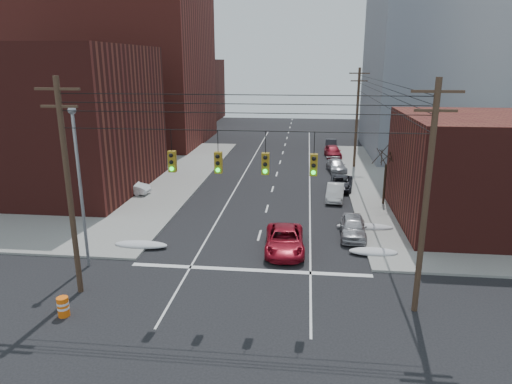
% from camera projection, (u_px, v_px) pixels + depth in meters
% --- Properties ---
extents(ground, '(160.00, 160.00, 0.00)m').
position_uv_depth(ground, '(231.00, 334.00, 20.16)').
color(ground, black).
rests_on(ground, ground).
extents(sidewalk_nw, '(40.00, 40.00, 0.15)m').
position_uv_depth(sidewalk_nw, '(23.00, 173.00, 48.80)').
color(sidewalk_nw, gray).
rests_on(sidewalk_nw, ground).
extents(building_brick_tall, '(24.00, 20.00, 30.00)m').
position_uv_depth(building_brick_tall, '(117.00, 37.00, 64.43)').
color(building_brick_tall, maroon).
rests_on(building_brick_tall, ground).
extents(building_brick_near, '(20.00, 16.00, 13.00)m').
position_uv_depth(building_brick_near, '(32.00, 119.00, 41.72)').
color(building_brick_near, '#4E1B17').
rests_on(building_brick_near, ground).
extents(building_brick_far, '(22.00, 18.00, 12.00)m').
position_uv_depth(building_brick_far, '(163.00, 90.00, 91.96)').
color(building_brick_far, '#4E1B17').
rests_on(building_brick_far, ground).
extents(building_office, '(22.00, 20.00, 25.00)m').
position_uv_depth(building_office, '(463.00, 54.00, 56.41)').
color(building_office, gray).
rests_on(building_office, ground).
extents(building_glass, '(20.00, 18.00, 22.00)m').
position_uv_depth(building_glass, '(426.00, 65.00, 81.45)').
color(building_glass, gray).
rests_on(building_glass, ground).
extents(utility_pole_left, '(2.20, 0.28, 11.00)m').
position_uv_depth(utility_pole_left, '(68.00, 185.00, 22.34)').
color(utility_pole_left, '#473323').
rests_on(utility_pole_left, ground).
extents(utility_pole_right, '(2.20, 0.28, 11.00)m').
position_uv_depth(utility_pole_right, '(426.00, 196.00, 20.53)').
color(utility_pole_right, '#473323').
rests_on(utility_pole_right, ground).
extents(utility_pole_far, '(2.20, 0.28, 11.00)m').
position_uv_depth(utility_pole_far, '(357.00, 116.00, 50.14)').
color(utility_pole_far, '#473323').
rests_on(utility_pole_far, ground).
extents(traffic_signals, '(17.00, 0.42, 2.02)m').
position_uv_depth(traffic_signals, '(242.00, 162.00, 21.01)').
color(traffic_signals, black).
rests_on(traffic_signals, ground).
extents(street_light, '(0.44, 0.44, 9.32)m').
position_uv_depth(street_light, '(79.00, 175.00, 25.38)').
color(street_light, gray).
rests_on(street_light, ground).
extents(bare_tree, '(2.09, 2.20, 4.93)m').
position_uv_depth(bare_tree, '(385.00, 178.00, 37.61)').
color(bare_tree, black).
rests_on(bare_tree, ground).
extents(snow_nw, '(3.50, 1.08, 0.42)m').
position_uv_depth(snow_nw, '(141.00, 245.00, 29.49)').
color(snow_nw, silver).
rests_on(snow_nw, ground).
extents(snow_ne, '(3.00, 1.08, 0.42)m').
position_uv_depth(snow_ne, '(373.00, 252.00, 28.39)').
color(snow_ne, silver).
rests_on(snow_ne, ground).
extents(snow_east_far, '(4.00, 1.08, 0.42)m').
position_uv_depth(snow_east_far, '(365.00, 227.00, 32.69)').
color(snow_east_far, silver).
rests_on(snow_east_far, ground).
extents(red_pickup, '(2.67, 5.34, 1.45)m').
position_uv_depth(red_pickup, '(285.00, 240.00, 28.87)').
color(red_pickup, maroon).
rests_on(red_pickup, ground).
extents(parked_car_a, '(1.94, 4.37, 1.46)m').
position_uv_depth(parked_car_a, '(353.00, 227.00, 31.16)').
color(parked_car_a, '#A5A4A9').
rests_on(parked_car_a, ground).
extents(parked_car_b, '(1.83, 4.25, 1.36)m').
position_uv_depth(parked_car_b, '(335.00, 192.00, 39.58)').
color(parked_car_b, silver).
rests_on(parked_car_b, ground).
extents(parked_car_c, '(2.59, 4.71, 1.25)m').
position_uv_depth(parked_car_c, '(341.00, 183.00, 42.80)').
color(parked_car_c, black).
rests_on(parked_car_c, ground).
extents(parked_car_d, '(2.34, 4.59, 1.28)m').
position_uv_depth(parked_car_d, '(336.00, 166.00, 49.85)').
color(parked_car_d, '#A0A0A5').
rests_on(parked_car_d, ground).
extents(parked_car_e, '(2.22, 4.67, 1.54)m').
position_uv_depth(parked_car_e, '(333.00, 151.00, 57.11)').
color(parked_car_e, maroon).
rests_on(parked_car_e, ground).
extents(parked_car_f, '(1.54, 4.21, 1.38)m').
position_uv_depth(parked_car_f, '(331.00, 145.00, 62.09)').
color(parked_car_f, black).
rests_on(parked_car_f, ground).
extents(lot_car_a, '(4.01, 1.89, 1.27)m').
position_uv_depth(lot_car_a, '(129.00, 187.00, 41.00)').
color(lot_car_a, white).
rests_on(lot_car_a, sidewalk_nw).
extents(lot_car_b, '(5.34, 3.75, 1.35)m').
position_uv_depth(lot_car_b, '(111.00, 178.00, 44.01)').
color(lot_car_b, '#B9B8BD').
rests_on(lot_car_b, sidewalk_nw).
extents(lot_car_c, '(4.86, 2.58, 1.34)m').
position_uv_depth(lot_car_c, '(67.00, 184.00, 41.61)').
color(lot_car_c, black).
rests_on(lot_car_c, sidewalk_nw).
extents(lot_car_d, '(3.97, 2.35, 1.27)m').
position_uv_depth(lot_car_d, '(92.00, 175.00, 45.12)').
color(lot_car_d, '#B1B1B6').
rests_on(lot_car_d, sidewalk_nw).
extents(construction_barrel, '(0.58, 0.58, 0.97)m').
position_uv_depth(construction_barrel, '(63.00, 306.00, 21.50)').
color(construction_barrel, '#F8630D').
rests_on(construction_barrel, ground).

